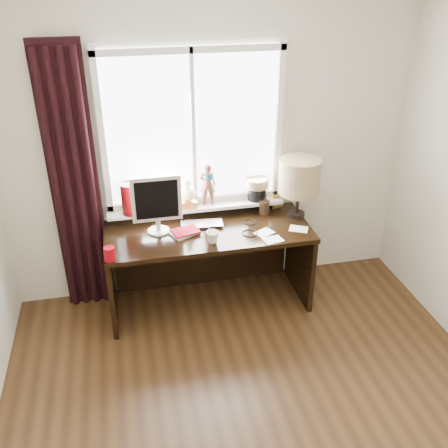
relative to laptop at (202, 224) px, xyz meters
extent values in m
cube|color=white|center=(0.14, -1.71, 1.84)|extent=(3.50, 4.00, 0.00)
cube|color=beige|center=(0.14, 0.29, 0.54)|extent=(3.50, 0.00, 2.60)
imported|color=silver|center=(0.00, 0.00, 0.00)|extent=(0.37, 0.26, 0.03)
imported|color=white|center=(0.03, -0.29, 0.04)|extent=(0.14, 0.14, 0.10)
cylinder|color=maroon|center=(-0.76, -0.38, 0.04)|extent=(0.08, 0.08, 0.11)
cube|color=white|center=(-0.01, 0.27, 0.74)|extent=(1.40, 0.02, 1.30)
cube|color=silver|center=(-0.01, 0.25, 0.11)|extent=(1.50, 0.05, 0.05)
cube|color=silver|center=(-0.01, 0.25, 1.36)|extent=(1.50, 0.05, 0.05)
cube|color=silver|center=(-0.74, 0.25, 0.74)|extent=(0.05, 0.05, 1.40)
cube|color=silver|center=(0.71, 0.25, 0.74)|extent=(0.05, 0.05, 1.40)
cube|color=silver|center=(-0.01, 0.25, 0.74)|extent=(0.03, 0.05, 1.30)
cube|color=silver|center=(-0.01, 0.20, 0.07)|extent=(1.52, 0.18, 0.03)
cylinder|color=#600408|center=(-0.57, 0.17, 0.22)|extent=(0.15, 0.15, 0.27)
cube|color=gold|center=(-0.09, 0.18, 0.12)|extent=(0.15, 0.12, 0.06)
sphere|color=beige|center=(-0.09, 0.18, 0.21)|extent=(0.13, 0.13, 0.13)
sphere|color=beige|center=(-0.09, 0.18, 0.31)|extent=(0.07, 0.07, 0.07)
imported|color=brown|center=(0.10, 0.20, 0.27)|extent=(0.16, 0.12, 0.38)
cylinder|color=#1E4C51|center=(0.10, 0.19, 0.36)|extent=(0.10, 0.10, 0.05)
cylinder|color=black|center=(0.53, 0.20, 0.15)|extent=(0.16, 0.16, 0.12)
cylinder|color=#8C6B4C|center=(0.53, 0.20, 0.25)|extent=(0.20, 0.20, 0.08)
cube|color=black|center=(-0.99, 0.21, 0.36)|extent=(0.38, 0.05, 2.25)
cylinder|color=black|center=(-1.13, 0.17, 0.34)|extent=(0.06, 0.06, 2.20)
cylinder|color=black|center=(-1.04, 0.17, 0.34)|extent=(0.06, 0.06, 2.20)
cylinder|color=black|center=(-0.95, 0.17, 0.34)|extent=(0.06, 0.06, 2.20)
cylinder|color=black|center=(-0.86, 0.17, 0.34)|extent=(0.06, 0.06, 2.20)
cube|color=black|center=(0.04, -0.08, -0.03)|extent=(1.70, 0.70, 0.04)
cube|color=black|center=(-0.79, -0.08, -0.41)|extent=(0.04, 0.64, 0.71)
cube|color=black|center=(0.87, -0.08, -0.41)|extent=(0.04, 0.64, 0.71)
cube|color=black|center=(0.04, 0.25, -0.41)|extent=(1.60, 0.03, 0.71)
cylinder|color=beige|center=(-0.37, -0.02, -0.01)|extent=(0.18, 0.18, 0.01)
cylinder|color=beige|center=(-0.37, -0.02, 0.05)|extent=(0.04, 0.04, 0.10)
cube|color=beige|center=(-0.37, -0.02, 0.29)|extent=(0.40, 0.04, 0.38)
cube|color=black|center=(-0.37, -0.05, 0.29)|extent=(0.34, 0.01, 0.32)
cube|color=beige|center=(-0.17, -0.10, 0.00)|extent=(0.27, 0.24, 0.02)
cube|color=maroon|center=(-0.16, -0.11, 0.01)|extent=(0.24, 0.20, 0.01)
cylinder|color=black|center=(0.57, 0.11, 0.05)|extent=(0.09, 0.09, 0.12)
cylinder|color=black|center=(0.56, 0.12, 0.10)|extent=(0.01, 0.01, 0.22)
cylinder|color=black|center=(0.58, 0.10, 0.08)|extent=(0.01, 0.01, 0.19)
cylinder|color=black|center=(0.57, 0.12, 0.11)|extent=(0.01, 0.01, 0.25)
cylinder|color=black|center=(0.59, 0.12, 0.07)|extent=(0.01, 0.01, 0.17)
cube|color=gold|center=(0.72, 0.20, 0.05)|extent=(0.10, 0.03, 0.13)
cube|color=#996633|center=(0.72, 0.18, 0.05)|extent=(0.07, 0.02, 0.10)
cylinder|color=black|center=(0.84, 0.01, 0.00)|extent=(0.14, 0.14, 0.03)
cylinder|color=black|center=(0.84, 0.01, 0.13)|extent=(0.03, 0.03, 0.22)
cylinder|color=tan|center=(0.84, 0.01, 0.36)|extent=(0.35, 0.35, 0.30)
cube|color=white|center=(0.47, -0.23, -0.01)|extent=(0.18, 0.17, 0.00)
cube|color=white|center=(0.77, -0.23, -0.01)|extent=(0.18, 0.17, 0.00)
cube|color=white|center=(0.51, -0.35, -0.01)|extent=(0.17, 0.14, 0.00)
torus|color=black|center=(0.35, -0.22, -0.01)|extent=(0.17, 0.17, 0.01)
torus|color=black|center=(0.41, -0.03, -0.01)|extent=(0.14, 0.14, 0.01)
torus|color=black|center=(0.13, 0.05, -0.01)|extent=(0.14, 0.14, 0.01)
camera|label=1|loc=(-0.61, -3.63, 1.99)|focal=40.00mm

